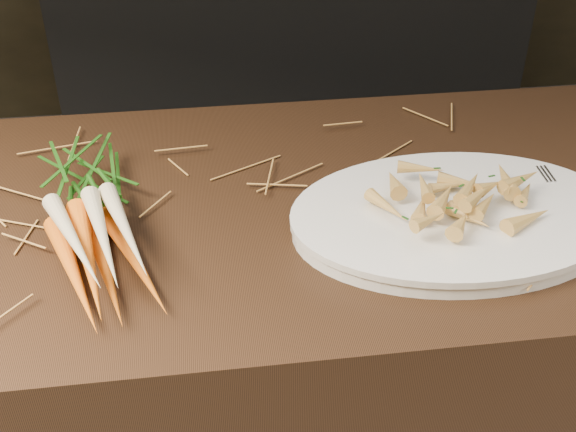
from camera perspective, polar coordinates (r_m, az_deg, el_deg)
The scene contains 7 objects.
main_counter at distance 1.44m, azimuth -1.89°, elevation -13.91°, with size 2.40×0.70×0.90m, color black.
back_counter at distance 3.06m, azimuth 0.06°, elevation 13.53°, with size 1.82×0.62×0.84m.
straw_bedding at distance 1.14m, azimuth -2.33°, elevation 1.49°, with size 1.40×0.60×0.02m, color #AD7534, non-canonical shape.
root_veg_bunch at distance 1.12m, azimuth -15.85°, elevation 1.29°, with size 0.26×0.48×0.09m.
serving_platter at distance 1.11m, azimuth 13.04°, elevation -0.26°, with size 0.49×0.33×0.03m, color white, non-canonical shape.
roasted_veg_heap at distance 1.09m, azimuth 13.31°, elevation 1.49°, with size 0.24×0.18×0.05m, color gold, non-canonical shape.
serving_fork at distance 1.16m, azimuth 21.62°, elevation 0.54°, with size 0.02×0.19×0.00m, color silver.
Camera 1 is at (-0.08, -0.65, 1.54)m, focal length 45.00 mm.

